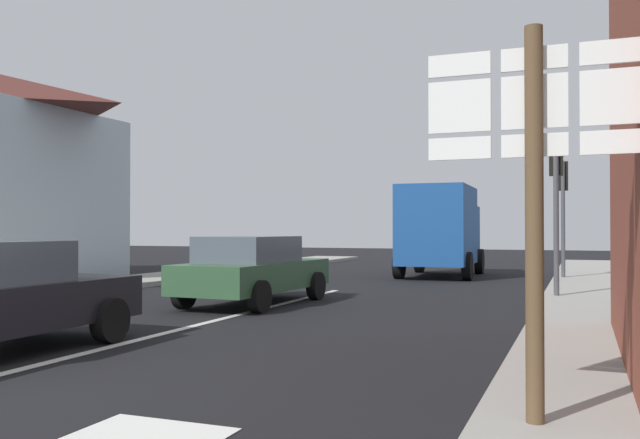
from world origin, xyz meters
name	(u,v)px	position (x,y,z in m)	size (l,w,h in m)	color
ground_plane	(307,298)	(0.00, 10.00, 0.00)	(80.00, 80.00, 0.00)	black
sidewalk_right	(604,318)	(6.42, 8.00, 0.07)	(2.38, 44.00, 0.14)	gray
sidewalk_left	(32,293)	(-6.42, 8.00, 0.07)	(2.38, 44.00, 0.14)	gray
lane_centre_stripe	(224,318)	(0.00, 6.00, 0.01)	(0.16, 12.00, 0.01)	silver
sedan_far	(252,269)	(-0.58, 8.29, 0.76)	(2.11, 4.27, 1.47)	#2D5133
delivery_truck	(440,228)	(1.55, 18.25, 1.65)	(2.60, 5.06, 3.05)	#19478C
route_sign_post	(534,181)	(5.71, 0.67, 2.00)	(1.66, 0.14, 3.20)	brown
traffic_light_far_right	(563,193)	(5.53, 17.52, 2.76)	(0.30, 0.49, 3.73)	#47474C
traffic_light_near_right	(556,179)	(5.53, 11.37, 2.77)	(0.30, 0.49, 3.74)	#47474C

